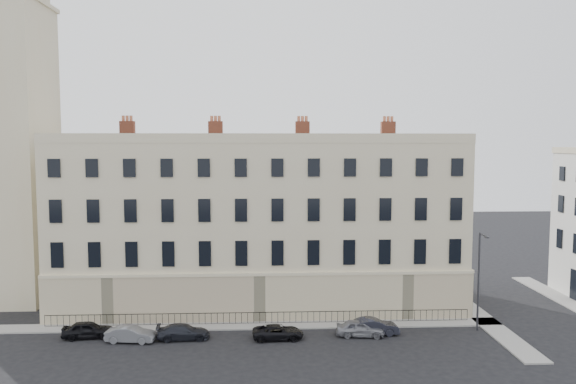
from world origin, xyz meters
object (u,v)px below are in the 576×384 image
(car_f, at_px, (373,327))
(car_e, at_px, (360,328))
(car_d, at_px, (278,332))
(car_c, at_px, (183,332))
(car_a, at_px, (88,330))
(car_b, at_px, (131,334))
(streetlamp, at_px, (479,277))

(car_f, bearing_deg, car_e, 101.24)
(car_d, relative_size, car_f, 0.99)
(car_d, bearing_deg, car_c, 85.23)
(car_c, bearing_deg, car_a, 81.17)
(car_e, xyz_separation_m, car_f, (1.07, 0.28, 0.01))
(car_a, height_order, car_e, car_a)
(car_a, bearing_deg, car_e, -97.08)
(car_a, bearing_deg, car_f, -96.28)
(car_a, xyz_separation_m, car_b, (3.50, -1.07, -0.04))
(car_d, relative_size, streetlamp, 0.49)
(streetlamp, bearing_deg, car_a, 179.62)
(car_f, relative_size, streetlamp, 0.50)
(car_e, height_order, streetlamp, streetlamp)
(car_a, height_order, car_d, car_a)
(car_a, height_order, car_b, car_a)
(car_f, distance_m, streetlamp, 9.37)
(car_e, bearing_deg, car_f, -69.52)
(car_c, distance_m, car_f, 14.75)
(car_a, xyz_separation_m, car_d, (14.66, -0.96, -0.10))
(car_a, distance_m, car_f, 22.16)
(car_b, relative_size, streetlamp, 0.47)
(car_f, bearing_deg, car_a, 85.71)
(car_f, height_order, streetlamp, streetlamp)
(car_c, distance_m, car_e, 13.68)
(car_a, height_order, streetlamp, streetlamp)
(car_a, relative_size, car_b, 1.03)
(car_b, height_order, car_c, car_b)
(car_a, distance_m, car_b, 3.66)
(car_b, relative_size, car_d, 0.95)
(car_d, bearing_deg, streetlamp, -88.32)
(car_b, height_order, car_f, car_f)
(car_c, xyz_separation_m, car_d, (7.26, -0.30, -0.04))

